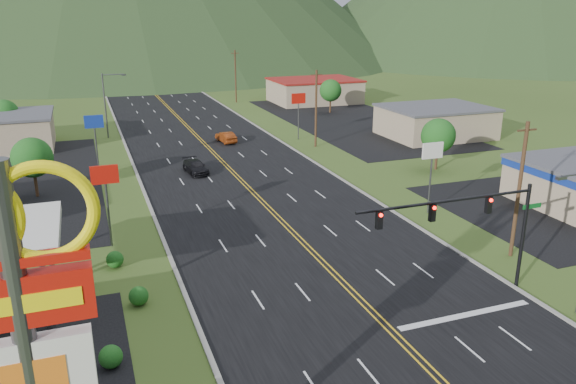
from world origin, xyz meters
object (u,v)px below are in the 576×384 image
object	(u,v)px
traffic_signal	(474,217)
car_dark_mid	(196,167)
streetlight_west	(107,101)
pylon_sign	(25,339)
car_red_far	(226,137)

from	to	relation	value
traffic_signal	car_dark_mid	world-z (taller)	traffic_signal
traffic_signal	streetlight_west	world-z (taller)	streetlight_west
pylon_sign	car_dark_mid	xyz separation A→B (m)	(13.06, 45.80, -8.61)
car_dark_mid	pylon_sign	bearing A→B (deg)	-112.60
traffic_signal	car_dark_mid	distance (m)	35.67
pylon_sign	traffic_signal	xyz separation A→B (m)	(23.48, 12.00, -3.97)
pylon_sign	traffic_signal	size ratio (longest dim) A/B	1.07
pylon_sign	car_dark_mid	distance (m)	48.39
traffic_signal	streetlight_west	bearing A→B (deg)	107.97
car_dark_mid	streetlight_west	bearing A→B (deg)	102.54
streetlight_west	car_dark_mid	size ratio (longest dim) A/B	1.89
car_dark_mid	car_red_far	xyz separation A→B (m)	(6.90, 13.66, 0.04)
traffic_signal	car_red_far	bearing A→B (deg)	94.25
pylon_sign	car_red_far	world-z (taller)	pylon_sign
pylon_sign	streetlight_west	bearing A→B (deg)	85.53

